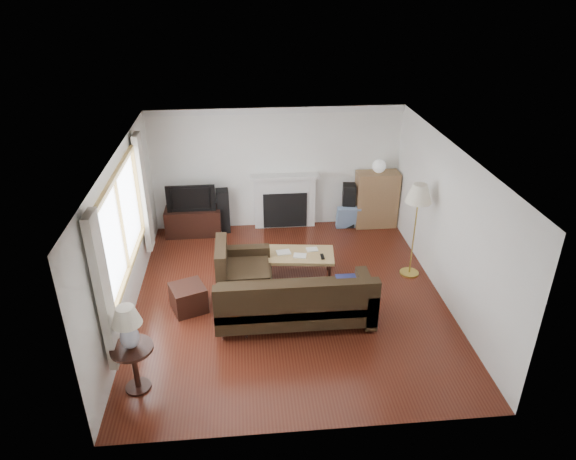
{
  "coord_description": "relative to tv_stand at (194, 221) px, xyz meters",
  "views": [
    {
      "loc": [
        -0.68,
        -7.01,
        4.85
      ],
      "look_at": [
        0.0,
        0.3,
        1.1
      ],
      "focal_mm": 32.0,
      "sensor_mm": 36.0,
      "label": 1
    }
  ],
  "objects": [
    {
      "name": "floor_lamp",
      "position": [
        3.92,
        -1.93,
        0.58
      ],
      "size": [
        0.56,
        0.56,
        1.71
      ],
      "primitive_type": "cube",
      "rotation": [
        0.0,
        0.0,
        0.32
      ],
      "color": "gold",
      "rests_on": "ground"
    },
    {
      "name": "room",
      "position": [
        1.72,
        -2.47,
        0.97
      ],
      "size": [
        5.1,
        5.6,
        2.54
      ],
      "color": "#4F1D11",
      "rests_on": "ground"
    },
    {
      "name": "window",
      "position": [
        -0.73,
        -2.67,
        1.27
      ],
      "size": [
        0.12,
        2.74,
        1.54
      ],
      "primitive_type": "cube",
      "color": "olive",
      "rests_on": "room"
    },
    {
      "name": "coffee_table",
      "position": [
        1.95,
        -1.83,
        -0.04
      ],
      "size": [
        1.26,
        0.78,
        0.46
      ],
      "primitive_type": "cube",
      "rotation": [
        0.0,
        0.0,
        -0.12
      ],
      "color": "#A6854F",
      "rests_on": "ground"
    },
    {
      "name": "television",
      "position": [
        0.0,
        0.0,
        0.55
      ],
      "size": [
        0.96,
        0.13,
        0.55
      ],
      "primitive_type": "imported",
      "color": "black",
      "rests_on": "tv_stand"
    },
    {
      "name": "sectional_sofa",
      "position": [
        1.73,
        -3.09,
        0.14
      ],
      "size": [
        2.58,
        1.89,
        0.83
      ],
      "primitive_type": "cube",
      "color": "black",
      "rests_on": "ground"
    },
    {
      "name": "table_lamp",
      "position": [
        -0.43,
        -4.33,
        0.69
      ],
      "size": [
        0.37,
        0.37,
        0.59
      ],
      "primitive_type": "cube",
      "color": "silver",
      "rests_on": "side_table"
    },
    {
      "name": "side_table",
      "position": [
        -0.43,
        -4.33,
        0.06
      ],
      "size": [
        0.53,
        0.53,
        0.67
      ],
      "primitive_type": "cube",
      "color": "black",
      "rests_on": "ground"
    },
    {
      "name": "bookshelf",
      "position": [
        3.76,
        0.05,
        0.31
      ],
      "size": [
        0.86,
        0.41,
        1.18
      ],
      "primitive_type": "cube",
      "color": "olive",
      "rests_on": "ground"
    },
    {
      "name": "footstool",
      "position": [
        0.1,
        -2.64,
        -0.06
      ],
      "size": [
        0.65,
        0.65,
        0.43
      ],
      "primitive_type": "cube",
      "rotation": [
        0.0,
        0.0,
        0.37
      ],
      "color": "black",
      "rests_on": "ground"
    },
    {
      "name": "curtain_far",
      "position": [
        -0.68,
        -1.15,
        1.12
      ],
      "size": [
        0.1,
        0.35,
        2.1
      ],
      "primitive_type": "cube",
      "color": "beige",
      "rests_on": "room"
    },
    {
      "name": "globe_lamp",
      "position": [
        3.76,
        0.05,
        1.04
      ],
      "size": [
        0.27,
        0.27,
        0.27
      ],
      "primitive_type": "sphere",
      "color": "white",
      "rests_on": "bookshelf"
    },
    {
      "name": "curtain_near",
      "position": [
        -0.68,
        -4.19,
        1.12
      ],
      "size": [
        0.1,
        0.35,
        2.1
      ],
      "primitive_type": "cube",
      "color": "beige",
      "rests_on": "room"
    },
    {
      "name": "speaker_right",
      "position": [
        3.2,
        0.08,
        0.18
      ],
      "size": [
        0.29,
        0.34,
        0.92
      ],
      "primitive_type": "cube",
      "rotation": [
        0.0,
        0.0,
        -0.12
      ],
      "color": "black",
      "rests_on": "ground"
    },
    {
      "name": "fireplace",
      "position": [
        1.87,
        0.17,
        0.3
      ],
      "size": [
        1.4,
        0.26,
        1.15
      ],
      "primitive_type": "cube",
      "color": "white",
      "rests_on": "room"
    },
    {
      "name": "tv_stand",
      "position": [
        0.0,
        0.0,
        0.0
      ],
      "size": [
        1.11,
        0.5,
        0.55
      ],
      "primitive_type": "cube",
      "color": "black",
      "rests_on": "ground"
    },
    {
      "name": "speaker_left",
      "position": [
        0.6,
        0.08,
        0.17
      ],
      "size": [
        0.27,
        0.32,
        0.9
      ],
      "primitive_type": "cube",
      "rotation": [
        0.0,
        0.0,
        0.07
      ],
      "color": "black",
      "rests_on": "ground"
    }
  ]
}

